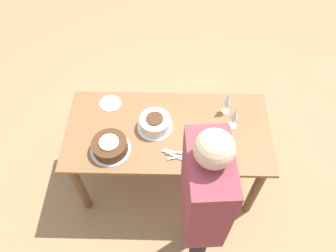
# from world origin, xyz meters

# --- Properties ---
(ground_plane) EXTENTS (12.00, 12.00, 0.00)m
(ground_plane) POSITION_xyz_m (0.00, 0.00, 0.00)
(ground_plane) COLOR #A87F56
(dining_table) EXTENTS (1.54, 0.74, 0.75)m
(dining_table) POSITION_xyz_m (0.00, 0.00, 0.63)
(dining_table) COLOR brown
(dining_table) RESTS_ON ground_plane
(cake_center_white) EXTENTS (0.27, 0.27, 0.11)m
(cake_center_white) POSITION_xyz_m (-0.10, 0.03, 0.80)
(cake_center_white) COLOR white
(cake_center_white) RESTS_ON dining_table
(cake_front_chocolate) EXTENTS (0.29, 0.29, 0.10)m
(cake_front_chocolate) POSITION_xyz_m (-0.41, -0.18, 0.80)
(cake_front_chocolate) COLOR white
(cake_front_chocolate) RESTS_ON dining_table
(wine_glass_near) EXTENTS (0.07, 0.07, 0.23)m
(wine_glass_near) POSITION_xyz_m (0.28, -0.11, 0.91)
(wine_glass_near) COLOR silver
(wine_glass_near) RESTS_ON dining_table
(wine_glass_far) EXTENTS (0.06, 0.06, 0.21)m
(wine_glass_far) POSITION_xyz_m (0.44, 0.19, 0.90)
(wine_glass_far) COLOR silver
(wine_glass_far) RESTS_ON dining_table
(wine_glass_extra) EXTENTS (0.07, 0.07, 0.21)m
(wine_glass_extra) POSITION_xyz_m (0.48, 0.05, 0.89)
(wine_glass_extra) COLOR silver
(wine_glass_extra) RESTS_ON dining_table
(dessert_plate_left) EXTENTS (0.17, 0.17, 0.01)m
(dessert_plate_left) POSITION_xyz_m (-0.46, 0.25, 0.76)
(dessert_plate_left) COLOR silver
(dessert_plate_left) RESTS_ON dining_table
(fork_pile) EXTENTS (0.21, 0.10, 0.02)m
(fork_pile) POSITION_xyz_m (0.06, -0.21, 0.76)
(fork_pile) COLOR silver
(fork_pile) RESTS_ON dining_table
(person_cutting) EXTENTS (0.25, 0.41, 1.66)m
(person_cutting) POSITION_xyz_m (0.21, -0.67, 1.00)
(person_cutting) COLOR #232328
(person_cutting) RESTS_ON ground_plane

